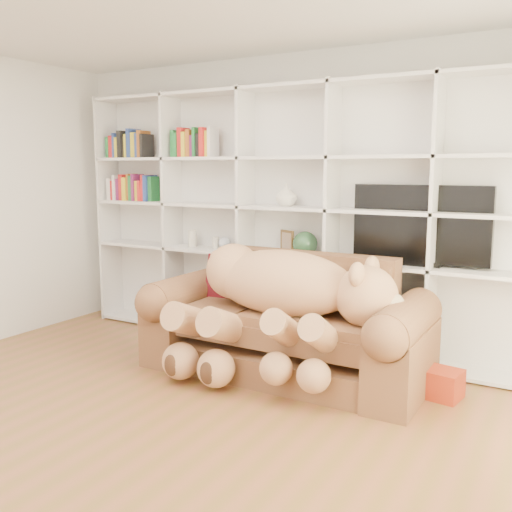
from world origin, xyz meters
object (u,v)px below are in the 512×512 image
Objects in this scene: sofa at (286,330)px; gift_box at (442,384)px; teddy_bear at (278,297)px; tv at (421,226)px.

sofa is 8.66× the size of gift_box.
teddy_bear reaches higher than sofa.
tv reaches higher than gift_box.
sofa is 1.26m from gift_box.
sofa is at bearing -141.59° from tv.
gift_box is at bearing 4.43° from sofa.
tv is (-0.35, 0.60, 1.09)m from gift_box.
sofa is 2.03× the size of tv.
tv is at bearing 120.56° from gift_box.
tv is at bearing 55.96° from teddy_bear.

